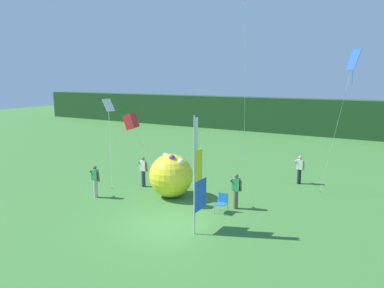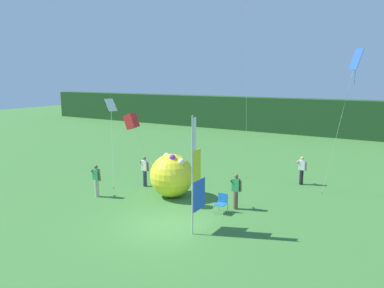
{
  "view_description": "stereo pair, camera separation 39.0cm",
  "coord_description": "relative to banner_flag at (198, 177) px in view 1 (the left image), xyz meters",
  "views": [
    {
      "loc": [
        7.97,
        -11.97,
        6.15
      ],
      "look_at": [
        -0.36,
        2.57,
        3.06
      ],
      "focal_mm": 33.71,
      "sensor_mm": 36.0,
      "label": 1
    },
    {
      "loc": [
        8.31,
        -11.78,
        6.15
      ],
      "look_at": [
        -0.36,
        2.57,
        3.06
      ],
      "focal_mm": 33.71,
      "sensor_mm": 36.0,
      "label": 2
    }
  ],
  "objects": [
    {
      "name": "ground_plane",
      "position": [
        -1.34,
        -0.08,
        -2.28
      ],
      "size": [
        120.0,
        120.0,
        0.0
      ],
      "primitive_type": "plane",
      "color": "#3D7533"
    },
    {
      "name": "distant_treeline",
      "position": [
        -1.34,
        28.33,
        -0.33
      ],
      "size": [
        80.0,
        2.4,
        3.89
      ],
      "primitive_type": "cube",
      "color": "#1E421E",
      "rests_on": "ground"
    },
    {
      "name": "banner_flag",
      "position": [
        0.0,
        0.0,
        0.0
      ],
      "size": [
        0.06,
        1.03,
        4.75
      ],
      "color": "#B7B7BC",
      "rests_on": "ground"
    },
    {
      "name": "person_near_banner",
      "position": [
        0.31,
        3.17,
        -1.36
      ],
      "size": [
        0.55,
        0.48,
        1.71
      ],
      "color": "brown",
      "rests_on": "ground"
    },
    {
      "name": "person_mid_field",
      "position": [
        -5.66,
        3.82,
        -1.35
      ],
      "size": [
        0.55,
        0.48,
        1.73
      ],
      "color": "#2D334C",
      "rests_on": "ground"
    },
    {
      "name": "person_far_left",
      "position": [
        1.93,
        8.82,
        -1.39
      ],
      "size": [
        0.55,
        0.48,
        1.66
      ],
      "color": "black",
      "rests_on": "ground"
    },
    {
      "name": "person_far_right",
      "position": [
        -6.65,
        1.06,
        -1.37
      ],
      "size": [
        0.55,
        0.48,
        1.71
      ],
      "color": "#B7B2A3",
      "rests_on": "ground"
    },
    {
      "name": "inflatable_balloon",
      "position": [
        -3.31,
        3.1,
        -1.13
      ],
      "size": [
        2.27,
        2.27,
        2.35
      ],
      "color": "yellow",
      "rests_on": "ground"
    },
    {
      "name": "folding_chair",
      "position": [
        -0.05,
        2.41,
        -1.76
      ],
      "size": [
        0.51,
        0.51,
        0.89
      ],
      "color": "#BCBCC1",
      "rests_on": "ground"
    },
    {
      "name": "kite_red_box_0",
      "position": [
        -4.37,
        1.31,
        1.81
      ],
      "size": [
        0.71,
        2.82,
        4.51
      ],
      "color": "brown",
      "rests_on": "ground"
    },
    {
      "name": "kite_white_diamond_1",
      "position": [
        -8.62,
        4.39,
        2.03
      ],
      "size": [
        2.03,
        2.24,
        4.88
      ],
      "color": "brown",
      "rests_on": "ground"
    },
    {
      "name": "kite_magenta_diamond_2",
      "position": [
        -0.62,
        6.03,
        7.69
      ],
      "size": [
        1.08,
        2.86,
        11.32
      ],
      "color": "brown",
      "rests_on": "ground"
    },
    {
      "name": "kite_blue_diamond_3",
      "position": [
        4.47,
        7.67,
        4.5
      ],
      "size": [
        1.54,
        0.79,
        7.54
      ],
      "color": "brown",
      "rests_on": "ground"
    }
  ]
}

